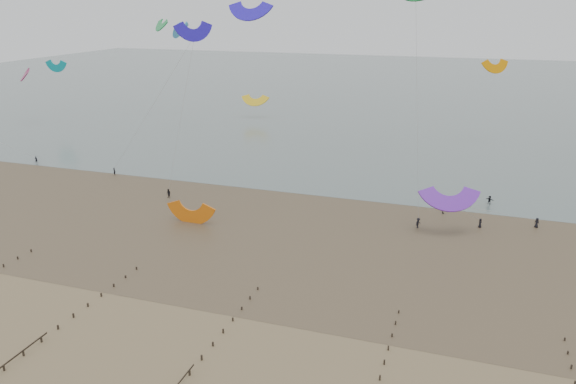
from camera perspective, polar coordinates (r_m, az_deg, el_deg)
name	(u,v)px	position (r m, az deg, el deg)	size (l,w,h in m)	color
ground	(185,334)	(65.52, -10.42, -13.98)	(500.00, 500.00, 0.00)	brown
sea_and_shore	(262,221)	(94.87, -2.67, -2.97)	(500.00, 665.00, 0.03)	#475654
kitesurfer_lead	(114,171)	(125.20, -17.22, 2.01)	(0.61, 0.40, 1.67)	black
kitesurfers	(438,212)	(100.05, 15.00, -1.94)	(145.59, 16.98, 1.74)	black
grounded_kite	(191,223)	(95.54, -9.79, -3.09)	(7.40, 3.87, 5.64)	orange
kites_airborne	(332,69)	(137.05, 4.45, 12.34)	(217.13, 100.59, 40.15)	#E644A2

